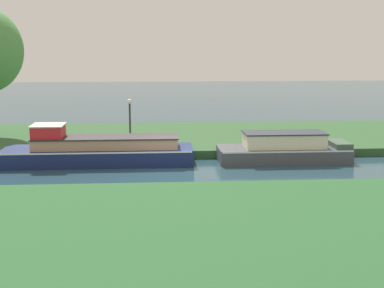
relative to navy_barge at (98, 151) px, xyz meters
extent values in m
plane|color=#25434F|center=(3.45, -1.20, -0.64)|extent=(120.00, 120.00, 0.00)
cube|color=#30572F|center=(3.45, 5.80, -0.44)|extent=(72.00, 10.00, 0.40)
cube|color=#28592D|center=(3.45, -10.20, -0.44)|extent=(72.00, 10.00, 0.40)
cube|color=navy|center=(0.03, 0.00, -0.25)|extent=(8.85, 2.22, 0.78)
cube|color=white|center=(0.03, 0.00, 0.10)|extent=(8.68, 2.25, 0.07)
cube|color=tan|center=(0.39, 0.00, 0.38)|extent=(6.67, 1.69, 0.47)
cube|color=#2E292A|center=(0.39, 0.00, 0.64)|extent=(6.77, 1.78, 0.06)
cube|color=red|center=(-2.25, 0.00, 0.91)|extent=(1.39, 1.42, 0.59)
cube|color=beige|center=(-2.25, 0.00, 1.24)|extent=(1.49, 1.51, 0.06)
cube|color=#464950|center=(8.86, 0.00, -0.29)|extent=(6.29, 2.08, 0.70)
cube|color=white|center=(8.86, 0.00, 0.02)|extent=(6.16, 2.11, 0.07)
cube|color=beige|center=(8.88, 0.00, 0.39)|extent=(3.80, 1.58, 0.67)
cube|color=#2B2F38|center=(8.88, 0.00, 0.75)|extent=(3.90, 1.67, 0.06)
cube|color=#3F5746|center=(11.59, 0.00, 0.18)|extent=(0.82, 1.75, 0.25)
cylinder|color=#333338|center=(1.44, 2.06, 0.87)|extent=(0.10, 0.10, 2.22)
sphere|color=white|center=(1.44, 2.06, 2.10)|extent=(0.24, 0.24, 0.24)
cylinder|color=#463E25|center=(9.67, 1.47, 0.14)|extent=(0.13, 0.13, 0.76)
camera|label=1|loc=(2.67, -24.82, 4.85)|focal=49.85mm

